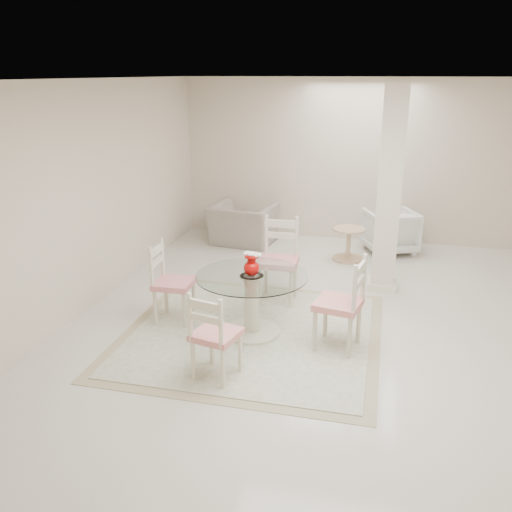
% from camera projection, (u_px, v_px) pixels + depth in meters
% --- Properties ---
extents(ground, '(7.00, 7.00, 0.00)m').
position_uv_depth(ground, '(335.00, 325.00, 6.25)').
color(ground, beige).
rests_on(ground, ground).
extents(room_shell, '(6.02, 7.02, 2.71)m').
position_uv_depth(room_shell, '(343.00, 164.00, 5.65)').
color(room_shell, beige).
rests_on(room_shell, ground).
extents(column, '(0.30, 0.30, 2.70)m').
position_uv_depth(column, '(389.00, 189.00, 6.90)').
color(column, beige).
rests_on(column, ground).
extents(area_rug, '(2.80, 2.80, 0.02)m').
position_uv_depth(area_rug, '(252.00, 333.00, 6.03)').
color(area_rug, tan).
rests_on(area_rug, ground).
extents(dining_table, '(1.21, 1.21, 0.70)m').
position_uv_depth(dining_table, '(252.00, 305.00, 5.92)').
color(dining_table, beige).
rests_on(dining_table, ground).
extents(red_vase, '(0.20, 0.17, 0.26)m').
position_uv_depth(red_vase, '(252.00, 264.00, 5.77)').
color(red_vase, '#AB0605').
rests_on(red_vase, dining_table).
extents(dining_chair_east, '(0.52, 0.52, 1.12)m').
position_uv_depth(dining_chair_east, '(346.00, 297.00, 5.51)').
color(dining_chair_east, beige).
rests_on(dining_chair_east, ground).
extents(dining_chair_north, '(0.49, 0.49, 1.18)m').
position_uv_depth(dining_chair_north, '(279.00, 253.00, 6.75)').
color(dining_chair_north, beige).
rests_on(dining_chair_north, ground).
extents(dining_chair_west, '(0.43, 0.43, 1.05)m').
position_uv_depth(dining_chair_west, '(168.00, 277.00, 6.17)').
color(dining_chair_west, beige).
rests_on(dining_chair_west, ground).
extents(dining_chair_south, '(0.48, 0.48, 0.99)m').
position_uv_depth(dining_chair_south, '(213.00, 330.00, 4.97)').
color(dining_chair_south, '#F3E8C7').
rests_on(dining_chair_south, ground).
extents(recliner_taupe, '(1.14, 1.03, 0.67)m').
position_uv_depth(recliner_taupe, '(243.00, 224.00, 9.13)').
color(recliner_taupe, gray).
rests_on(recliner_taupe, ground).
extents(armchair_white, '(0.98, 0.99, 0.69)m').
position_uv_depth(armchair_white, '(390.00, 231.00, 8.69)').
color(armchair_white, white).
rests_on(armchair_white, ground).
extents(side_table, '(0.49, 0.49, 0.51)m').
position_uv_depth(side_table, '(348.00, 245.00, 8.34)').
color(side_table, tan).
rests_on(side_table, ground).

